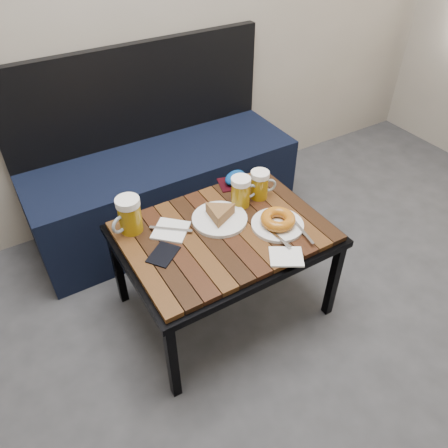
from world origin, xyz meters
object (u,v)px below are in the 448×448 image
cafe_table (224,237)px  passport_burgundy (228,184)px  plate_pie (220,216)px  beer_mug_right (260,184)px  plate_bagel (278,222)px  knit_pouch (235,178)px  beer_mug_centre (241,191)px  beer_mug_left (129,215)px  passport_navy (163,254)px  bench (162,182)px

cafe_table → passport_burgundy: passport_burgundy is taller
cafe_table → plate_pie: bearing=76.6°
beer_mug_right → plate_bagel: 0.22m
passport_burgundy → knit_pouch: 0.04m
beer_mug_centre → plate_pie: bearing=-155.3°
beer_mug_left → passport_navy: (0.05, -0.20, -0.07)m
beer_mug_centre → knit_pouch: (0.07, 0.15, -0.04)m
bench → passport_burgundy: 0.51m
passport_navy → passport_burgundy: size_ratio=1.10×
passport_burgundy → plate_bagel: bearing=-71.9°
plate_pie → knit_pouch: (0.20, 0.20, 0.00)m
beer_mug_left → plate_bagel: 0.59m
plate_pie → passport_burgundy: plate_pie is taller
cafe_table → beer_mug_left: bearing=149.6°
beer_mug_left → passport_navy: size_ratio=1.26×
beer_mug_left → knit_pouch: bearing=166.6°
beer_mug_right → plate_bagel: (-0.05, -0.21, -0.04)m
cafe_table → plate_bagel: size_ratio=3.00×
passport_navy → passport_burgundy: 0.53m
passport_burgundy → knit_pouch: size_ratio=0.95×
beer_mug_right → knit_pouch: bearing=118.9°
cafe_table → plate_pie: size_ratio=3.65×
plate_pie → passport_burgundy: (0.16, 0.20, -0.02)m
passport_navy → knit_pouch: (0.49, 0.27, 0.02)m
beer_mug_left → plate_pie: bearing=137.8°
cafe_table → knit_pouch: bearing=50.2°
beer_mug_right → passport_burgundy: bearing=131.8°
bench → beer_mug_left: bearing=-124.5°
plate_pie → passport_burgundy: bearing=50.8°
cafe_table → beer_mug_centre: (0.15, 0.11, 0.11)m
cafe_table → knit_pouch: knit_pouch is taller
bench → beer_mug_right: bearing=-70.1°
passport_burgundy → knit_pouch: bearing=15.3°
plate_pie → passport_burgundy: 0.26m
beer_mug_centre → knit_pouch: 0.17m
cafe_table → passport_burgundy: size_ratio=7.52×
beer_mug_left → beer_mug_centre: size_ratio=1.14×
passport_burgundy → plate_pie: bearing=-113.9°
bench → plate_bagel: (0.16, -0.80, 0.22)m
beer_mug_left → plate_pie: size_ratio=0.67×
beer_mug_right → passport_burgundy: beer_mug_right is taller
beer_mug_right → knit_pouch: beer_mug_right is taller
beer_mug_left → beer_mug_centre: (0.47, -0.08, -0.01)m
plate_bagel → passport_burgundy: bearing=92.8°
plate_bagel → bench: bearing=101.5°
beer_mug_right → passport_burgundy: 0.18m
bench → plate_bagel: 0.85m
bench → cafe_table: size_ratio=1.67×
beer_mug_right → plate_bagel: size_ratio=0.46×
beer_mug_centre → passport_navy: (-0.42, -0.11, -0.07)m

